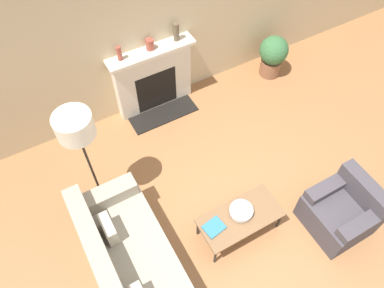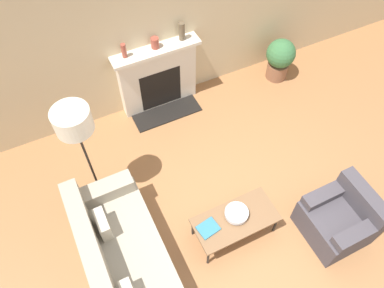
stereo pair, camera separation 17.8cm
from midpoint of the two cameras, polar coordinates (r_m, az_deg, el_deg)
ground_plane at (r=5.10m, az=7.99°, el=-12.68°), size 18.00×18.00×0.00m
wall_back at (r=5.50m, az=-7.23°, el=17.78°), size 18.00×0.06×2.90m
fireplace at (r=5.93m, az=-6.72°, el=9.72°), size 1.34×0.59×1.14m
couch at (r=4.58m, az=-10.13°, el=-18.08°), size 0.86×2.00×0.90m
armchair_near at (r=5.15m, az=20.93°, el=-9.56°), size 0.74×0.76×0.77m
coffee_table at (r=4.75m, az=6.30°, el=-11.12°), size 1.05×0.51×0.39m
bowl at (r=4.69m, az=6.42°, el=-10.12°), size 0.29×0.29×0.09m
book at (r=4.62m, az=2.25°, el=-12.58°), size 0.27×0.24×0.02m
floor_lamp at (r=4.24m, az=-18.26°, el=1.57°), size 0.42×0.42×1.73m
mantel_vase_left at (r=5.38m, az=-11.97°, el=13.34°), size 0.07×0.07×0.22m
mantel_vase_center_left at (r=5.51m, az=-7.39°, el=14.81°), size 0.12×0.12×0.16m
mantel_vase_center_right at (r=5.60m, az=-3.37°, el=16.68°), size 0.09×0.09×0.28m
potted_plant at (r=6.66m, az=11.47°, el=13.22°), size 0.49×0.49×0.76m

